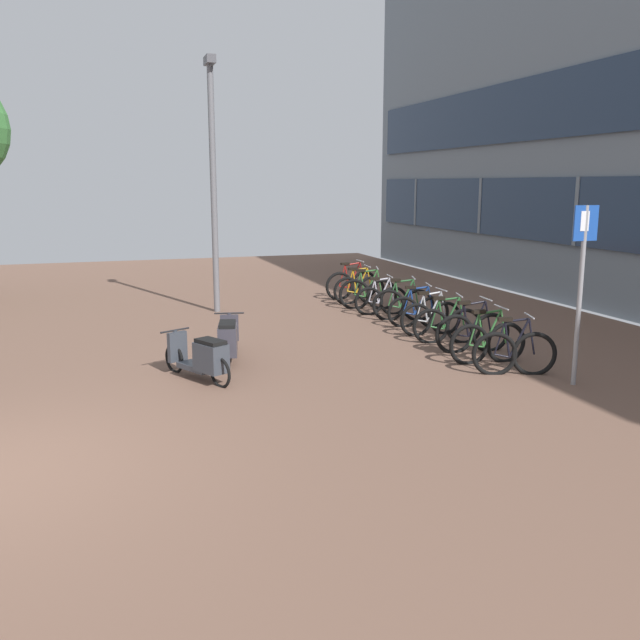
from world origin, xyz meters
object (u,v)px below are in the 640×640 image
Objects in this scene: bicycle_rack_02 at (473,332)px; bicycle_rack_04 at (431,318)px; bicycle_rack_07 at (381,300)px; bicycle_rack_08 at (368,294)px; scooter_mid at (228,340)px; scooter_near at (202,358)px; bicycle_rack_05 at (418,311)px; bicycle_rack_00 at (514,353)px; lamp_post at (213,174)px; bicycle_rack_09 at (359,290)px; bicycle_rack_03 at (447,325)px; parking_sign at (581,276)px; bicycle_rack_06 at (403,304)px; bicycle_rack_01 at (488,343)px; bicycle_rack_10 at (352,285)px.

bicycle_rack_02 is 1.50m from bicycle_rack_04.
bicycle_rack_08 is (-0.02, 0.75, 0.03)m from bicycle_rack_07.
bicycle_rack_07 is 5.15m from scooter_mid.
bicycle_rack_05 is at bearing 28.18° from scooter_near.
lamp_post is (-3.47, 6.76, 2.80)m from bicycle_rack_00.
bicycle_rack_00 reaches higher than scooter_mid.
bicycle_rack_02 is at bearing -89.10° from bicycle_rack_09.
bicycle_rack_08 reaches higher than bicycle_rack_00.
bicycle_rack_03 is 4.84m from scooter_near.
bicycle_rack_08 is 0.24× the size of lamp_post.
bicycle_rack_09 is at bearing 89.39° from bicycle_rack_00.
parking_sign reaches higher than bicycle_rack_04.
bicycle_rack_09 is at bearing 89.89° from bicycle_rack_03.
bicycle_rack_05 is 0.97× the size of bicycle_rack_06.
bicycle_rack_01 is 2.25m from bicycle_rack_04.
bicycle_rack_09 is at bearing 90.54° from bicycle_rack_04.
bicycle_rack_03 is 0.87× the size of scooter_near.
scooter_mid is (-4.29, -2.37, 0.04)m from bicycle_rack_06.
bicycle_rack_09 is at bearing 48.07° from scooter_mid.
bicycle_rack_04 is 4.50m from bicycle_rack_10.
bicycle_rack_05 is 4.58m from scooter_mid.
bicycle_rack_03 is 0.98× the size of bicycle_rack_04.
bicycle_rack_06 is 5.91m from scooter_near.
lamp_post reaches higher than bicycle_rack_03.
bicycle_rack_08 is 6.89m from parking_sign.
bicycle_rack_01 reaches higher than bicycle_rack_04.
lamp_post is (-3.53, 4.52, 2.81)m from bicycle_rack_03.
bicycle_rack_09 is (-0.14, 2.25, -0.00)m from bicycle_rack_06.
bicycle_rack_03 is at bearing -93.36° from bicycle_rack_04.
parking_sign is at bearing -80.59° from bicycle_rack_02.
bicycle_rack_06 is 0.99× the size of bicycle_rack_09.
bicycle_rack_01 is at bearing -94.00° from bicycle_rack_05.
bicycle_rack_06 is 0.98× the size of bicycle_rack_08.
parking_sign is at bearing -55.21° from bicycle_rack_00.
bicycle_rack_08 reaches higher than scooter_mid.
bicycle_rack_01 is 3.01m from bicycle_rack_05.
bicycle_rack_02 is at bearing -91.12° from bicycle_rack_06.
scooter_near is (-4.72, -1.10, 0.03)m from bicycle_rack_03.
bicycle_rack_07 is 0.75m from bicycle_rack_08.
bicycle_rack_01 is at bearing -90.30° from bicycle_rack_07.
bicycle_rack_03 is at bearing 87.29° from bicycle_rack_01.
bicycle_rack_07 is at bearing -23.57° from lamp_post.
scooter_near is at bearing -166.84° from bicycle_rack_03.
bicycle_rack_07 is 6.21m from scooter_near.
bicycle_rack_10 is at bearing 11.36° from lamp_post.
bicycle_rack_09 is 0.51× the size of parking_sign.
bicycle_rack_03 is (-0.09, 0.75, -0.01)m from bicycle_rack_02.
parking_sign is (4.61, -2.88, 1.23)m from scooter_mid.
bicycle_rack_08 is 4.51m from lamp_post.
scooter_near is 6.38m from lamp_post.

